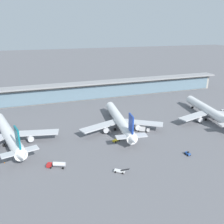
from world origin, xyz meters
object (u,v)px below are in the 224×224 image
service_truck_under_wing_yellow (117,140)px  safety_cone_alpha (4,162)px  service_truck_by_tail_red (57,164)px  service_truck_on_taxiway_white (120,171)px  airliner_left_stand (9,134)px  airliner_centre_stand (120,120)px  airliner_right_stand (210,112)px  service_truck_mid_apron_white (223,111)px  service_truck_near_nose_blue (188,154)px  service_truck_at_far_stand_white (143,129)px

service_truck_under_wing_yellow → safety_cone_alpha: (-58.09, -4.00, -0.49)m
service_truck_under_wing_yellow → service_truck_by_tail_red: 38.60m
service_truck_on_taxiway_white → safety_cone_alpha: service_truck_on_taxiway_white is taller
airliner_left_stand → safety_cone_alpha: airliner_left_stand is taller
airliner_centre_stand → airliner_right_stand: (64.69, -4.97, 0.00)m
airliner_centre_stand → service_truck_mid_apron_white: (85.59, 4.12, -4.90)m
airliner_right_stand → service_truck_on_taxiway_white: size_ratio=10.89×
service_truck_near_nose_blue → service_truck_mid_apron_white: bearing=35.2°
service_truck_by_tail_red → service_truck_under_wing_yellow: bearing=24.9°
service_truck_near_nose_blue → service_truck_at_far_stand_white: size_ratio=0.41×
airliner_right_stand → service_truck_mid_apron_white: airliner_right_stand is taller
airliner_left_stand → airliner_centre_stand: (64.40, -1.29, 0.00)m
airliner_right_stand → safety_cone_alpha: 131.56m
service_truck_near_nose_blue → service_truck_by_tail_red: size_ratio=0.34×
service_truck_on_taxiway_white → service_truck_mid_apron_white: bearing=25.5°
service_truck_near_nose_blue → safety_cone_alpha: bearing=165.4°
service_truck_under_wing_yellow → service_truck_at_far_stand_white: 21.11m
service_truck_by_tail_red → service_truck_at_far_stand_white: (54.84, 23.42, -0.02)m
service_truck_near_nose_blue → service_truck_at_far_stand_white: 34.70m
service_truck_near_nose_blue → service_truck_by_tail_red: bearing=170.8°
service_truck_mid_apron_white → service_truck_by_tail_red: (-128.47, -35.80, 0.90)m
airliner_right_stand → airliner_centre_stand: bearing=175.6°
airliner_centre_stand → service_truck_near_nose_blue: bearing=-64.1°
airliner_right_stand → service_truck_on_taxiway_white: bearing=-154.0°
service_truck_near_nose_blue → service_truck_mid_apron_white: size_ratio=0.47×
service_truck_near_nose_blue → safety_cone_alpha: size_ratio=4.27×
airliner_centre_stand → service_truck_mid_apron_white: bearing=2.8°
airliner_centre_stand → service_truck_by_tail_red: bearing=-143.5°
service_truck_near_nose_blue → service_truck_on_taxiway_white: bearing=-175.5°
service_truck_under_wing_yellow → safety_cone_alpha: service_truck_under_wing_yellow is taller
service_truck_by_tail_red → service_truck_at_far_stand_white: 59.63m
airliner_centre_stand → service_truck_near_nose_blue: (20.33, -41.94, -4.84)m
safety_cone_alpha → service_truck_at_far_stand_white: bearing=8.1°
service_truck_by_tail_red → service_truck_on_taxiway_white: 28.87m
service_truck_mid_apron_white → airliner_centre_stand: bearing=-177.2°
airliner_left_stand → service_truck_mid_apron_white: size_ratio=10.49×
service_truck_near_nose_blue → service_truck_under_wing_yellow: size_ratio=0.44×
airliner_right_stand → service_truck_on_taxiway_white: 91.26m
service_truck_at_far_stand_white → service_truck_near_nose_blue: bearing=-76.1°
service_truck_mid_apron_white → service_truck_on_taxiway_white: same height
service_truck_near_nose_blue → service_truck_under_wing_yellow: bearing=136.8°
airliner_centre_stand → service_truck_on_taxiway_white: 48.35m
service_truck_under_wing_yellow → service_truck_by_tail_red: size_ratio=0.77×
airliner_left_stand → service_truck_at_far_stand_white: (76.37, -9.56, -4.02)m
airliner_left_stand → service_truck_on_taxiway_white: size_ratio=10.81×
airliner_left_stand → service_truck_near_nose_blue: bearing=-27.0°
service_truck_mid_apron_white → service_truck_at_far_stand_white: service_truck_at_far_stand_white is taller
service_truck_near_nose_blue → service_truck_at_far_stand_white: bearing=103.9°
safety_cone_alpha → service_truck_near_nose_blue: bearing=-14.6°
airliner_right_stand → service_truck_by_tail_red: 110.90m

